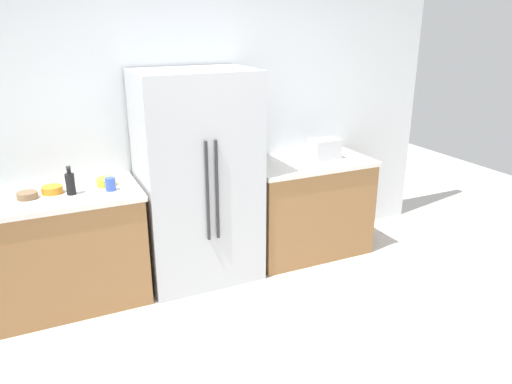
{
  "coord_description": "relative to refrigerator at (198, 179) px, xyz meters",
  "views": [
    {
      "loc": [
        -1.32,
        -2.28,
        2.17
      ],
      "look_at": [
        -0.04,
        0.45,
        1.1
      ],
      "focal_mm": 34.29,
      "sensor_mm": 36.0,
      "label": 1
    }
  ],
  "objects": [
    {
      "name": "bowl_a",
      "position": [
        -1.31,
        0.01,
        0.05
      ],
      "size": [
        0.15,
        0.15,
        0.05
      ],
      "primitive_type": "cylinder",
      "color": "brown",
      "rests_on": "counter_left"
    },
    {
      "name": "ground_plane",
      "position": [
        0.1,
        -1.47,
        -0.9
      ],
      "size": [
        9.97,
        9.97,
        0.0
      ],
      "primitive_type": "plane",
      "color": "beige"
    },
    {
      "name": "bowl_b",
      "position": [
        -1.14,
        0.06,
        0.05
      ],
      "size": [
        0.15,
        0.15,
        0.05
      ],
      "primitive_type": "cylinder",
      "color": "orange",
      "rests_on": "counter_left"
    },
    {
      "name": "cup_a",
      "position": [
        -0.73,
        -0.07,
        0.08
      ],
      "size": [
        0.08,
        0.08,
        0.1
      ],
      "primitive_type": "cylinder",
      "color": "blue",
      "rests_on": "counter_left"
    },
    {
      "name": "bowl_c",
      "position": [
        -0.74,
        0.07,
        0.06
      ],
      "size": [
        0.15,
        0.15,
        0.06
      ],
      "primitive_type": "cylinder",
      "color": "yellow",
      "rests_on": "counter_left"
    },
    {
      "name": "refrigerator",
      "position": [
        0.0,
        0.0,
        0.0
      ],
      "size": [
        0.96,
        0.69,
        1.8
      ],
      "color": "#B2B5BA",
      "rests_on": "ground_plane"
    },
    {
      "name": "bottle_a",
      "position": [
        -1.01,
        -0.03,
        0.12
      ],
      "size": [
        0.07,
        0.07,
        0.22
      ],
      "color": "black",
      "rests_on": "counter_left"
    },
    {
      "name": "toaster",
      "position": [
        1.26,
        0.01,
        0.12
      ],
      "size": [
        0.27,
        0.18,
        0.19
      ],
      "primitive_type": "cube",
      "color": "silver",
      "rests_on": "counter_right"
    },
    {
      "name": "counter_left",
      "position": [
        -1.22,
        0.02,
        -0.44
      ],
      "size": [
        1.43,
        0.68,
        0.93
      ],
      "color": "olive",
      "rests_on": "ground_plane"
    },
    {
      "name": "kitchen_back_panel",
      "position": [
        0.1,
        0.4,
        0.64
      ],
      "size": [
        4.99,
        0.1,
        3.09
      ],
      "primitive_type": "cube",
      "color": "silver",
      "rests_on": "ground_plane"
    },
    {
      "name": "counter_right",
      "position": [
        1.09,
        0.02,
        -0.44
      ],
      "size": [
        1.17,
        0.68,
        0.93
      ],
      "color": "olive",
      "rests_on": "ground_plane"
    }
  ]
}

